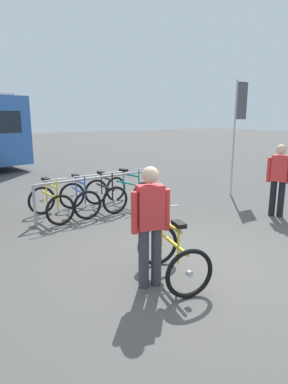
# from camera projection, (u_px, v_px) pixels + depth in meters

# --- Properties ---
(ground_plane) EXTENTS (80.00, 80.00, 0.00)m
(ground_plane) POSITION_uv_depth(u_px,v_px,m) (194.00, 264.00, 5.23)
(ground_plane) COLOR #514F4C
(bike_rack_rail) EXTENTS (3.20, 0.35, 0.88)m
(bike_rack_rail) POSITION_uv_depth(u_px,v_px,m) (100.00, 185.00, 7.86)
(bike_rack_rail) COLOR #99999E
(bike_rack_rail) RESTS_ON ground
(racked_bike_yellow) EXTENTS (0.77, 1.15, 0.97)m
(racked_bike_yellow) POSITION_uv_depth(u_px,v_px,m) (51.00, 203.00, 7.38)
(racked_bike_yellow) COLOR black
(racked_bike_yellow) RESTS_ON ground
(racked_bike_blue) EXTENTS (0.69, 1.13, 0.98)m
(racked_bike_blue) POSITION_uv_depth(u_px,v_px,m) (79.00, 199.00, 7.79)
(racked_bike_blue) COLOR black
(racked_bike_blue) RESTS_ON ground
(racked_bike_black) EXTENTS (0.68, 1.10, 0.97)m
(racked_bike_black) POSITION_uv_depth(u_px,v_px,m) (105.00, 194.00, 8.21)
(racked_bike_black) COLOR black
(racked_bike_black) RESTS_ON ground
(racked_bike_teal) EXTENTS (0.88, 1.21, 0.97)m
(racked_bike_teal) POSITION_uv_depth(u_px,v_px,m) (129.00, 191.00, 8.63)
(racked_bike_teal) COLOR black
(racked_bike_teal) RESTS_ON ground
(featured_bicycle) EXTENTS (0.87, 1.25, 1.09)m
(featured_bicycle) POSITION_uv_depth(u_px,v_px,m) (169.00, 244.00, 4.74)
(featured_bicycle) COLOR black
(featured_bicycle) RESTS_ON ground
(person_with_featured_bike) EXTENTS (0.52, 0.27, 1.64)m
(person_with_featured_bike) POSITION_uv_depth(u_px,v_px,m) (150.00, 222.00, 4.36)
(person_with_featured_bike) COLOR #383842
(person_with_featured_bike) RESTS_ON ground
(pedestrian_with_backpack) EXTENTS (0.43, 0.48, 1.64)m
(pedestrian_with_backpack) POSITION_uv_depth(u_px,v_px,m) (279.00, 176.00, 7.51)
(pedestrian_with_backpack) COLOR black
(pedestrian_with_backpack) RESTS_ON ground
(banner_flag) EXTENTS (0.44, 0.05, 3.20)m
(banner_flag) POSITION_uv_depth(u_px,v_px,m) (239.00, 116.00, 9.31)
(banner_flag) COLOR #B2B2B7
(banner_flag) RESTS_ON ground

